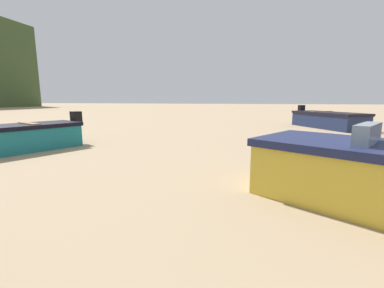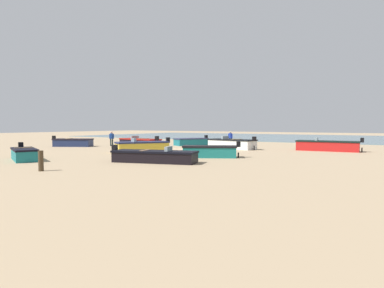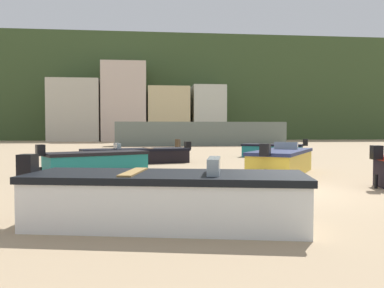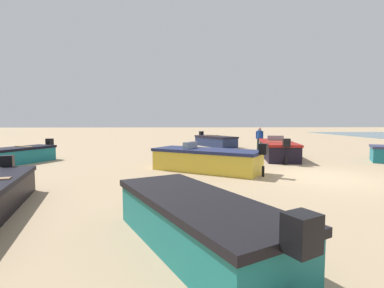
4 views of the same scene
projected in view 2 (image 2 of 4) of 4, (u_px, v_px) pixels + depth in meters
The scene contains 14 objects.
ground_plane at pixel (182, 150), 30.67m from camera, with size 160.00×160.00×0.00m, color tan.
tidal_water at pixel (289, 137), 61.14m from camera, with size 80.00×36.00×0.06m, color slate.
boat_teal_0 at pixel (24, 154), 21.59m from camera, with size 3.87×2.73×1.11m.
boat_teal_1 at pixel (210, 151), 23.48m from camera, with size 4.05×3.01×1.16m.
boat_black_2 at pixel (140, 143), 33.80m from camera, with size 5.43×2.54×1.24m.
boat_yellow_3 at pixel (142, 147), 27.89m from camera, with size 3.68×4.62×1.23m.
boat_black_4 at pixel (155, 156), 20.31m from camera, with size 5.61×2.93×1.05m.
boat_navy_5 at pixel (73, 142), 35.40m from camera, with size 4.30×3.27×1.17m.
boat_red_6 at pixel (327, 146), 29.24m from camera, with size 5.59×1.68×1.24m.
boat_teal_7 at pixel (191, 142), 37.54m from camera, with size 3.30×4.13×1.14m.
boat_white_8 at pixel (232, 144), 31.99m from camera, with size 5.24×2.62×1.26m.
mooring_post_mid_beach at pixel (41, 161), 16.50m from camera, with size 0.25×0.25×1.04m, color #443523.
beach_walker_foreground at pixel (230, 137), 37.52m from camera, with size 0.53×0.35×1.62m.
beach_walker_distant at pixel (112, 137), 36.17m from camera, with size 0.46×0.51×1.62m.
Camera 2 is at (-16.99, 25.45, 2.33)m, focal length 30.64 mm.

